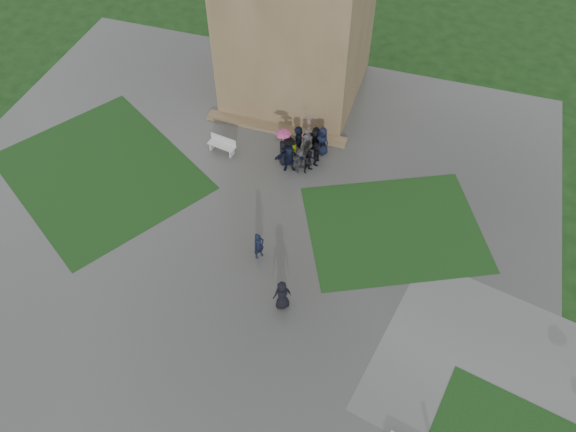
% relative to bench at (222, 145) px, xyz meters
% --- Properties ---
extents(ground, '(120.00, 120.00, 0.00)m').
position_rel_bench_xyz_m(ground, '(2.41, -7.82, -0.53)').
color(ground, black).
extents(plaza, '(34.00, 34.00, 0.02)m').
position_rel_bench_xyz_m(plaza, '(2.41, -5.82, -0.52)').
color(plaza, '#393936').
rests_on(plaza, ground).
extents(lawn_inset_left, '(14.10, 13.46, 0.01)m').
position_rel_bench_xyz_m(lawn_inset_left, '(-6.09, -3.82, -0.51)').
color(lawn_inset_left, black).
rests_on(lawn_inset_left, plaza).
extents(lawn_inset_right, '(11.12, 10.15, 0.01)m').
position_rel_bench_xyz_m(lawn_inset_right, '(10.91, -2.82, -0.51)').
color(lawn_inset_right, black).
rests_on(lawn_inset_right, plaza).
extents(tower_plinth, '(9.00, 0.80, 0.22)m').
position_rel_bench_xyz_m(tower_plinth, '(2.41, 2.78, -0.40)').
color(tower_plinth, brown).
rests_on(tower_plinth, plaza).
extents(bench, '(1.78, 0.82, 0.99)m').
position_rel_bench_xyz_m(bench, '(0.00, 0.00, 0.00)').
color(bench, '#B9B9B4').
rests_on(bench, plaza).
extents(visitor_cluster, '(3.02, 3.28, 2.65)m').
position_rel_bench_xyz_m(visitor_cluster, '(4.68, 0.79, 0.51)').
color(visitor_cluster, black).
rests_on(visitor_cluster, plaza).
extents(pedestrian_mid, '(0.67, 0.73, 1.67)m').
position_rel_bench_xyz_m(pedestrian_mid, '(4.70, -6.69, 0.32)').
color(pedestrian_mid, black).
rests_on(pedestrian_mid, plaza).
extents(pedestrian_near, '(1.06, 0.98, 1.79)m').
position_rel_bench_xyz_m(pedestrian_near, '(6.72, -9.09, 0.39)').
color(pedestrian_near, black).
rests_on(pedestrian_near, plaza).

